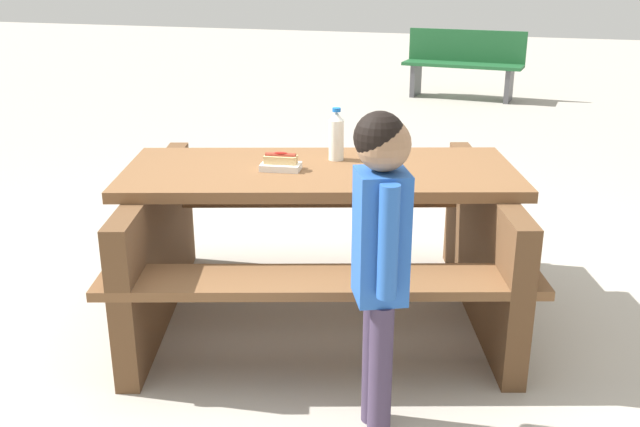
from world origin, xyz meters
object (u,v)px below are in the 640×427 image
child_in_coat (380,238)px  park_bench_near (464,63)px  hotdog_tray (281,163)px  soda_bottle (336,136)px  picnic_table (320,229)px

child_in_coat → park_bench_near: 7.15m
park_bench_near → hotdog_tray: bearing=89.5°
soda_bottle → child_in_coat: child_in_coat is taller
picnic_table → soda_bottle: 0.45m
picnic_table → park_bench_near: bearing=-89.0°
soda_bottle → hotdog_tray: soda_bottle is taller
picnic_table → park_bench_near: (0.11, -6.30, 0.00)m
picnic_table → park_bench_near: size_ratio=1.41×
child_in_coat → picnic_table: bearing=-59.7°
hotdog_tray → park_bench_near: size_ratio=0.13×
soda_bottle → child_in_coat: size_ratio=0.21×
soda_bottle → hotdog_tray: size_ratio=1.29×
soda_bottle → hotdog_tray: bearing=52.9°
hotdog_tray → park_bench_near: 6.40m
hotdog_tray → child_in_coat: (-0.64, 0.73, -0.02)m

